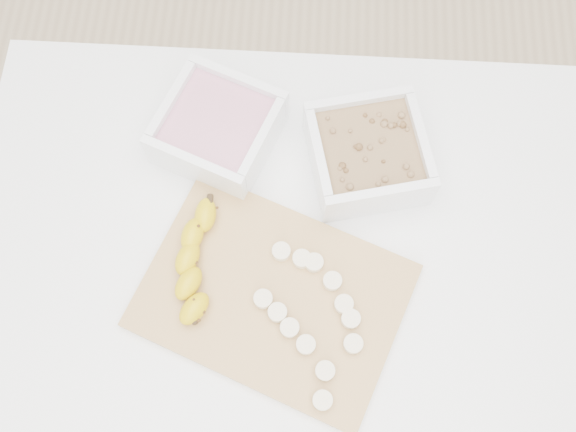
# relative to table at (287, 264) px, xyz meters

# --- Properties ---
(ground) EXTENTS (3.50, 3.50, 0.00)m
(ground) POSITION_rel_table_xyz_m (0.00, 0.00, -0.65)
(ground) COLOR #C6AD89
(ground) RESTS_ON ground
(table) EXTENTS (1.00, 0.70, 0.75)m
(table) POSITION_rel_table_xyz_m (0.00, 0.00, 0.00)
(table) COLOR white
(table) RESTS_ON ground
(bowl_yogurt) EXTENTS (0.22, 0.22, 0.08)m
(bowl_yogurt) POSITION_rel_table_xyz_m (-0.12, 0.18, 0.14)
(bowl_yogurt) COLOR white
(bowl_yogurt) RESTS_ON table
(bowl_granola) EXTENTS (0.21, 0.21, 0.08)m
(bowl_granola) POSITION_rel_table_xyz_m (0.12, 0.15, 0.14)
(bowl_granola) COLOR white
(bowl_granola) RESTS_ON table
(cutting_board) EXTENTS (0.44, 0.38, 0.01)m
(cutting_board) POSITION_rel_table_xyz_m (-0.02, -0.08, 0.10)
(cutting_board) COLOR tan
(cutting_board) RESTS_ON table
(banana) EXTENTS (0.09, 0.19, 0.03)m
(banana) POSITION_rel_table_xyz_m (-0.13, -0.04, 0.13)
(banana) COLOR #DBB709
(banana) RESTS_ON cutting_board
(banana_slices) EXTENTS (0.16, 0.24, 0.02)m
(banana_slices) POSITION_rel_table_xyz_m (0.04, -0.10, 0.12)
(banana_slices) COLOR #FCEBC1
(banana_slices) RESTS_ON cutting_board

